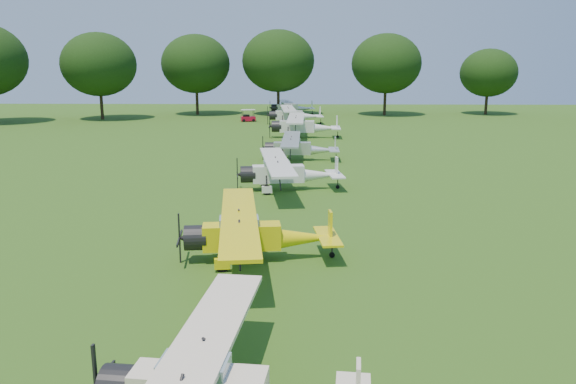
% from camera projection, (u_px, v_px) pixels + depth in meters
% --- Properties ---
extents(ground, '(160.00, 160.00, 0.00)m').
position_uv_depth(ground, '(273.00, 202.00, 32.08)').
color(ground, '#255515').
rests_on(ground, ground).
extents(tree_belt, '(137.36, 130.27, 14.52)m').
position_uv_depth(tree_belt, '(338.00, 58.00, 30.36)').
color(tree_belt, black).
rests_on(tree_belt, ground).
extents(aircraft_2, '(6.47, 10.29, 2.02)m').
position_uv_depth(aircraft_2, '(254.00, 232.00, 22.34)').
color(aircraft_2, yellow).
rests_on(aircraft_2, ground).
extents(aircraft_3, '(6.70, 10.64, 2.09)m').
position_uv_depth(aircraft_3, '(286.00, 171.00, 34.90)').
color(aircraft_3, white).
rests_on(aircraft_3, ground).
extents(aircraft_4, '(6.31, 10.02, 1.98)m').
position_uv_depth(aircraft_4, '(298.00, 146.00, 45.72)').
color(aircraft_4, silver).
rests_on(aircraft_4, ground).
extents(aircraft_5, '(7.65, 12.14, 2.40)m').
position_uv_depth(aircraft_5, '(302.00, 125.00, 59.72)').
color(aircraft_5, white).
rests_on(aircraft_5, ground).
extents(aircraft_6, '(7.36, 11.73, 2.31)m').
position_uv_depth(aircraft_6, '(293.00, 114.00, 73.33)').
color(aircraft_6, white).
rests_on(aircraft_6, ground).
extents(aircraft_7, '(7.06, 11.20, 2.20)m').
position_uv_depth(aircraft_7, '(291.00, 106.00, 86.88)').
color(aircraft_7, silver).
rests_on(aircraft_7, ground).
extents(golf_cart, '(2.13, 1.58, 1.64)m').
position_uv_depth(golf_cart, '(248.00, 118.00, 76.78)').
color(golf_cart, '#B50C28').
rests_on(golf_cart, ground).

